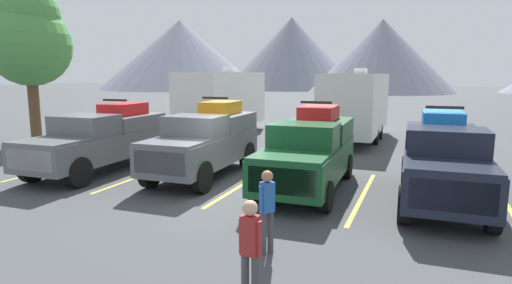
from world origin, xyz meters
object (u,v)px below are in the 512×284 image
Objects in this scene: pickup_truck_c at (310,150)px; pickup_truck_a at (101,138)px; person_a at (267,206)px; person_b at (250,247)px; camper_trailer_a at (222,99)px; camper_trailer_b at (356,103)px; pickup_truck_b at (206,140)px; pickup_truck_d at (443,160)px.

pickup_truck_a is at bearing -176.76° from pickup_truck_c.
person_b reaches higher than person_a.
camper_trailer_a reaches higher than pickup_truck_a.
pickup_truck_c is at bearing -89.29° from camper_trailer_b.
camper_trailer_a is at bearing 119.08° from person_a.
pickup_truck_c is at bearing -51.50° from camper_trailer_a.
pickup_truck_b reaches higher than person_b.
pickup_truck_c is 3.34× the size of person_b.
pickup_truck_c is at bearing 178.14° from pickup_truck_d.
person_a is 2.00m from person_b.
pickup_truck_d is 3.34× the size of person_b.
person_b is at bearing -57.34° from pickup_truck_b.
pickup_truck_a is 9.23m from person_a.
pickup_truck_b is at bearing 10.49° from pickup_truck_a.
camper_trailer_a is (-3.98, 9.38, 0.82)m from pickup_truck_b.
pickup_truck_d is at bearing 67.53° from person_b.
person_a is at bearing -123.98° from pickup_truck_d.
camper_trailer_b is at bearing 92.20° from person_a.
camper_trailer_b reaches higher than pickup_truck_d.
pickup_truck_c is 0.61× the size of camper_trailer_b.
pickup_truck_b reaches higher than pickup_truck_d.
pickup_truck_d is 15.06m from camper_trailer_a.
pickup_truck_a is 10.69m from person_b.
camper_trailer_a reaches higher than person_b.
pickup_truck_b reaches higher than person_a.
camper_trailer_a is 7.57m from camper_trailer_b.
pickup_truck_a is at bearing -178.43° from pickup_truck_d.
pickup_truck_d is (7.43, -0.41, -0.04)m from pickup_truck_b.
camper_trailer_a is 4.95× the size of person_b.
pickup_truck_a is 1.09× the size of pickup_truck_b.
pickup_truck_b reaches higher than pickup_truck_c.
person_a is (4.16, -5.26, -0.27)m from pickup_truck_b.
person_b is (-2.81, -6.80, -0.22)m from pickup_truck_d.
pickup_truck_b is 6.71m from person_a.
pickup_truck_a is 11.31m from pickup_truck_d.
pickup_truck_b is at bearing 122.66° from person_b.
camper_trailer_a is 16.78m from person_a.
camper_trailer_a is (-11.41, 9.79, 0.85)m from pickup_truck_d.
pickup_truck_c is (3.71, -0.29, -0.05)m from pickup_truck_b.
pickup_truck_d reaches higher than pickup_truck_a.
camper_trailer_b is at bearing 54.46° from pickup_truck_a.
pickup_truck_b is 0.97× the size of pickup_truck_d.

